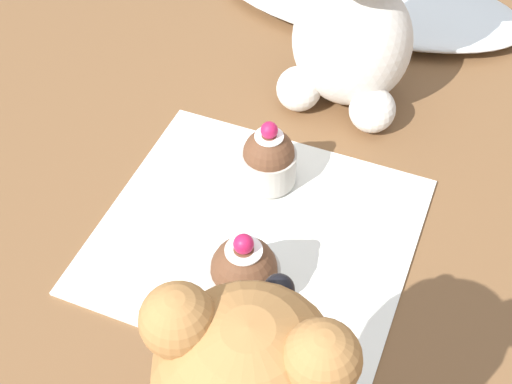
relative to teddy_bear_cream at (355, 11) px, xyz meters
The scene contains 5 objects.
ground_plane 0.23m from the teddy_bear_cream, 94.52° to the right, with size 4.00×4.00×0.00m, color brown.
knitted_placemat 0.23m from the teddy_bear_cream, 94.52° to the right, with size 0.26×0.24×0.01m, color silver.
teddy_bear_cream is the anchor object (origin of this frame).
cupcake_near_cream_bear 0.16m from the teddy_bear_cream, 101.41° to the right, with size 0.05×0.05×0.07m.
cupcake_near_tan_bear 0.27m from the teddy_bear_cream, 90.41° to the right, with size 0.06×0.06×0.07m.
Camera 1 is at (0.14, -0.35, 0.48)m, focal length 50.00 mm.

